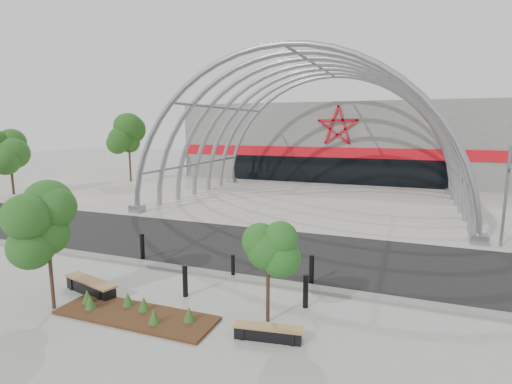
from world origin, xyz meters
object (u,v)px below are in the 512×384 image
object	(u,v)px
signal_pole	(506,195)
bench_1	(268,333)
bench_0	(91,287)
street_tree_0	(47,230)
street_tree_1	(268,243)
bollard_2	(233,266)

from	to	relation	value
signal_pole	bench_1	bearing A→B (deg)	-122.55
bench_1	bench_0	bearing A→B (deg)	174.60
street_tree_0	bench_0	xyz separation A→B (m)	(0.26, 1.29, -2.30)
street_tree_0	bench_1	xyz separation A→B (m)	(6.92, 0.66, -2.35)
street_tree_1	bench_1	distance (m)	2.43
street_tree_0	signal_pole	bearing A→B (deg)	40.79
signal_pole	bench_1	distance (m)	14.21
bench_0	street_tree_1	bearing A→B (deg)	3.11
street_tree_1	signal_pole	bearing A→B (deg)	53.96
signal_pole	bollard_2	distance (m)	13.23
street_tree_1	bollard_2	bearing A→B (deg)	130.75
bench_0	bollard_2	distance (m)	5.01
signal_pole	bench_1	xyz separation A→B (m)	(-7.54, -11.81, -2.32)
bench_1	bollard_2	size ratio (longest dim) A/B	2.11
street_tree_1	bench_0	xyz separation A→B (m)	(-6.31, -0.34, -2.15)
signal_pole	street_tree_1	size ratio (longest dim) A/B	1.44
street_tree_0	bench_1	world-z (taller)	street_tree_0
bench_0	bench_1	xyz separation A→B (m)	(6.66, -0.63, -0.05)
street_tree_0	bollard_2	world-z (taller)	street_tree_0
street_tree_1	bollard_2	world-z (taller)	street_tree_1
bollard_2	signal_pole	bearing A→B (deg)	38.32
signal_pole	bench_1	world-z (taller)	signal_pole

